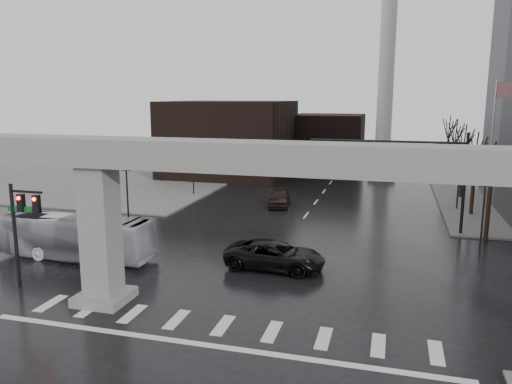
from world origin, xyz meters
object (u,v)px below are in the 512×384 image
signal_mast_arm (414,159)px  pickup_truck (275,255)px  city_bus (75,237)px  far_car (279,198)px

signal_mast_arm → pickup_truck: (-8.45, -11.43, -4.95)m
city_bus → far_car: bearing=-25.5°
city_bus → far_car: 21.61m
pickup_truck → far_car: size_ratio=1.31×
city_bus → far_car: city_bus is taller
pickup_truck → far_car: (-3.76, 17.80, -0.06)m
signal_mast_arm → city_bus: bearing=-149.1°
signal_mast_arm → far_car: 14.66m
far_car → pickup_truck: bearing=-85.7°
signal_mast_arm → far_car: size_ratio=2.53×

